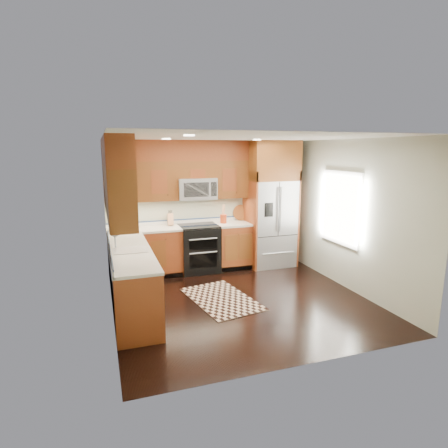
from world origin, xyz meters
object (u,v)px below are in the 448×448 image
object	(u,v)px
refrigerator	(271,204)
utensil_crock	(223,217)
rug	(221,299)
range	(199,248)
knife_block	(170,219)

from	to	relation	value
refrigerator	utensil_crock	bearing A→B (deg)	173.18
utensil_crock	rug	bearing A→B (deg)	-109.73
range	refrigerator	distance (m)	1.76
refrigerator	utensil_crock	size ratio (longest dim) A/B	6.87
range	refrigerator	world-z (taller)	refrigerator
range	utensil_crock	distance (m)	0.82
range	utensil_crock	world-z (taller)	utensil_crock
rug	utensil_crock	size ratio (longest dim) A/B	3.90
range	rug	xyz separation A→B (m)	(-0.04, -1.54, -0.46)
refrigerator	range	bearing A→B (deg)	178.60
range	utensil_crock	xyz separation A→B (m)	(0.55, 0.08, 0.60)
range	rug	size ratio (longest dim) A/B	0.64
rug	knife_block	size ratio (longest dim) A/B	4.90
range	rug	bearing A→B (deg)	-91.31
utensil_crock	knife_block	bearing A→B (deg)	173.75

